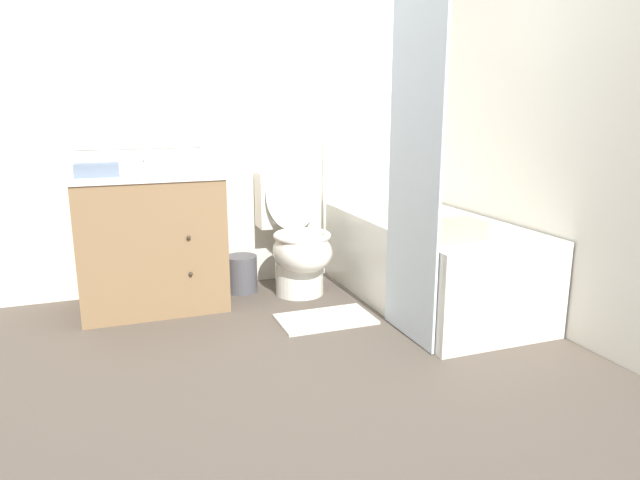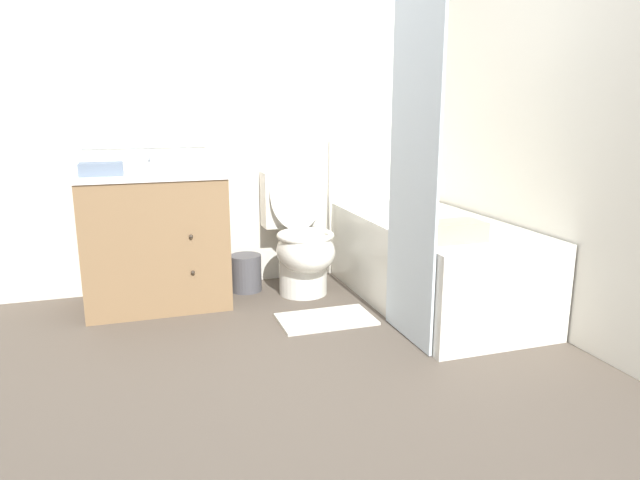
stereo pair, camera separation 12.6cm
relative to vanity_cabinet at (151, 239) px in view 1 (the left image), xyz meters
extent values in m
plane|color=brown|center=(0.80, -1.47, -0.43)|extent=(14.00, 14.00, 0.00)
cube|color=white|center=(0.80, 0.31, 0.82)|extent=(8.00, 0.05, 2.50)
cube|color=#B2BCC6|center=(0.00, 0.28, 0.99)|extent=(0.80, 0.01, 0.93)
cube|color=white|center=(2.05, -0.59, 0.82)|extent=(0.05, 2.75, 2.50)
cube|color=olive|center=(0.00, 0.00, -0.03)|extent=(0.84, 0.57, 0.81)
cube|color=white|center=(0.00, 0.00, 0.39)|extent=(0.86, 0.59, 0.03)
cylinder|color=silver|center=(0.00, 0.00, 0.35)|extent=(0.34, 0.34, 0.10)
sphere|color=#382D23|center=(0.19, -0.30, 0.06)|extent=(0.02, 0.02, 0.02)
sphere|color=#382D23|center=(0.19, -0.30, -0.16)|extent=(0.02, 0.02, 0.02)
cylinder|color=silver|center=(0.00, 0.21, 0.43)|extent=(0.04, 0.04, 0.04)
cylinder|color=silver|center=(0.00, 0.17, 0.49)|extent=(0.02, 0.11, 0.09)
cylinder|color=silver|center=(-0.06, 0.21, 0.43)|extent=(0.03, 0.03, 0.04)
cylinder|color=silver|center=(0.05, 0.21, 0.43)|extent=(0.03, 0.03, 0.04)
cylinder|color=silver|center=(0.92, -0.10, -0.32)|extent=(0.32, 0.32, 0.23)
ellipsoid|color=silver|center=(0.92, -0.16, -0.12)|extent=(0.37, 0.48, 0.28)
torus|color=silver|center=(0.92, -0.16, -0.02)|extent=(0.37, 0.37, 0.04)
cube|color=silver|center=(0.92, 0.17, 0.17)|extent=(0.40, 0.18, 0.38)
ellipsoid|color=silver|center=(0.92, 0.06, 0.20)|extent=(0.35, 0.14, 0.45)
cube|color=silver|center=(1.64, -0.51, -0.16)|extent=(0.76, 1.60, 0.53)
cube|color=#A5A7A2|center=(1.64, -0.51, 0.10)|extent=(0.64, 1.48, 0.01)
cube|color=silver|center=(1.24, -0.99, 0.51)|extent=(0.02, 0.52, 1.87)
cylinder|color=#4C4C51|center=(0.57, 0.08, -0.31)|extent=(0.21, 0.21, 0.25)
cube|color=white|center=(0.25, 0.11, 0.45)|extent=(0.11, 0.13, 0.09)
ellipsoid|color=white|center=(0.25, 0.11, 0.51)|extent=(0.05, 0.04, 0.03)
cylinder|color=white|center=(0.35, -0.02, 0.46)|extent=(0.06, 0.06, 0.12)
cylinder|color=silver|center=(0.35, -0.02, 0.54)|extent=(0.03, 0.03, 0.03)
cube|color=slate|center=(-0.27, -0.13, 0.44)|extent=(0.24, 0.16, 0.07)
cube|color=tan|center=(1.47, -1.03, 0.15)|extent=(0.31, 0.19, 0.10)
cube|color=silver|center=(0.91, -0.62, -0.42)|extent=(0.55, 0.33, 0.02)
camera|label=1|loc=(-0.22, -3.54, 0.80)|focal=32.00mm
camera|label=2|loc=(-0.10, -3.58, 0.80)|focal=32.00mm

